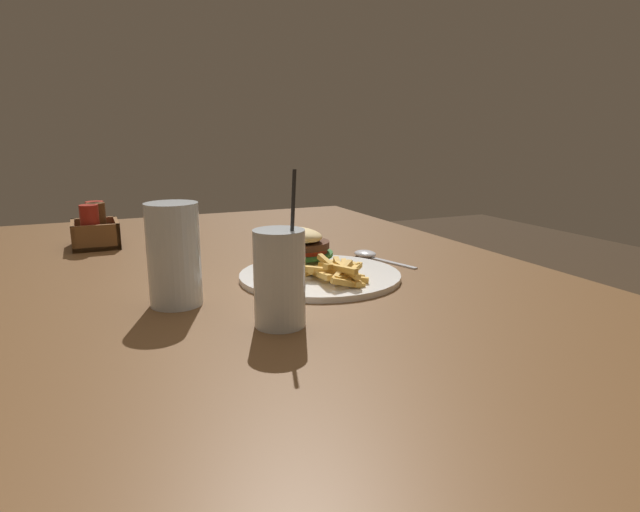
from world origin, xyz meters
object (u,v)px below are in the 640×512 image
spoon (368,255)px  beer_glass (174,259)px  condiment_caddy (95,229)px  juice_glass (280,280)px  meal_plate_near (314,263)px

spoon → beer_glass: bearing=92.6°
spoon → condiment_caddy: 0.61m
beer_glass → spoon: size_ratio=0.97×
juice_glass → condiment_caddy: size_ratio=1.76×
condiment_caddy → beer_glass: bearing=-168.8°
meal_plate_near → condiment_caddy: condiment_caddy is taller
beer_glass → condiment_caddy: (0.49, 0.10, -0.03)m
meal_plate_near → spoon: (0.09, -0.16, -0.02)m
juice_glass → spoon: size_ratio=1.31×
beer_glass → meal_plate_near: bearing=-76.1°
meal_plate_near → spoon: meal_plate_near is taller
meal_plate_near → condiment_caddy: size_ratio=2.40×
meal_plate_near → beer_glass: bearing=103.9°
meal_plate_near → juice_glass: 0.25m
juice_glass → spoon: 0.42m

